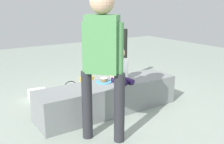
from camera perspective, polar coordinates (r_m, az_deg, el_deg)
ground_plane at (r=3.78m, az=-0.63°, el=-8.48°), size 12.00×12.00×0.00m
concrete_ledge at (r=3.70m, az=-0.64°, el=-5.49°), size 2.05×0.52×0.42m
child_seated at (r=3.64m, az=1.69°, el=1.15°), size 0.28×0.33×0.48m
adult_standing at (r=2.74m, az=-2.08°, el=3.96°), size 0.38×0.38×1.64m
cake_plate at (r=3.65m, az=-1.77°, el=-1.92°), size 0.22×0.22×0.07m
gift_bag at (r=4.57m, az=-5.46°, el=-2.57°), size 0.23×0.13×0.30m
railing_post at (r=5.11m, az=2.67°, el=2.20°), size 0.36×0.36×1.01m
water_bottle_near_gift at (r=4.77m, az=0.50°, el=-2.08°), size 0.07×0.07×0.22m
party_cup_red at (r=4.50m, az=-8.80°, el=-4.02°), size 0.09×0.09×0.10m
cake_box_white at (r=4.36m, az=-15.74°, el=-4.81°), size 0.32×0.37×0.14m
handbag_black_leather at (r=4.14m, az=-8.97°, el=-4.77°), size 0.30×0.13×0.33m
handbag_brown_canvas at (r=4.38m, az=2.61°, el=-3.22°), size 0.32×0.14×0.38m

